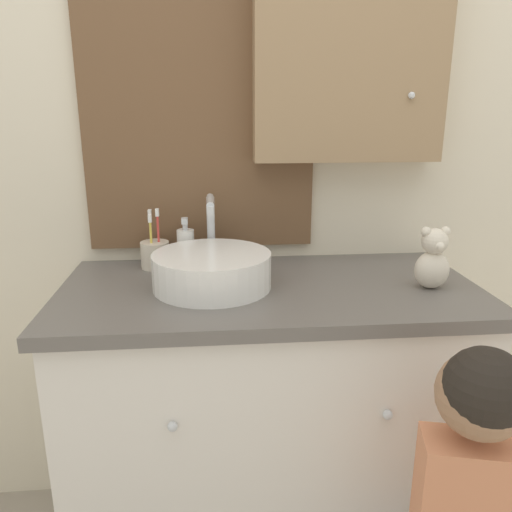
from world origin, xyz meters
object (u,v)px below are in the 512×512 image
at_px(child_figure, 467,496).
at_px(teddy_bear, 433,259).
at_px(toothbrush_holder, 155,254).
at_px(sink_basin, 213,268).
at_px(soap_dispenser, 186,248).

bearing_deg(child_figure, teddy_bear, 80.28).
bearing_deg(toothbrush_holder, sink_basin, -46.93).
bearing_deg(soap_dispenser, toothbrush_holder, 174.58).
xyz_separation_m(sink_basin, child_figure, (0.51, -0.48, -0.36)).
bearing_deg(sink_basin, toothbrush_holder, 133.07).
bearing_deg(sink_basin, teddy_bear, -6.38).
height_order(soap_dispenser, child_figure, soap_dispenser).
bearing_deg(toothbrush_holder, child_figure, -44.08).
relative_size(sink_basin, toothbrush_holder, 2.06).
distance_m(toothbrush_holder, soap_dispenser, 0.10).
xyz_separation_m(sink_basin, toothbrush_holder, (-0.17, 0.18, -0.01)).
distance_m(child_figure, teddy_bear, 0.57).
height_order(toothbrush_holder, soap_dispenser, toothbrush_holder).
bearing_deg(teddy_bear, sink_basin, 173.62).
xyz_separation_m(child_figure, teddy_bear, (0.07, 0.42, 0.39)).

